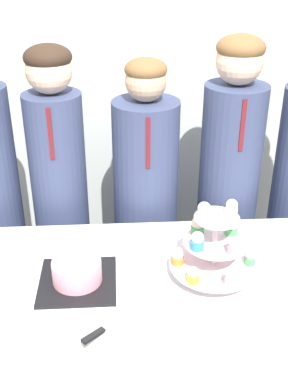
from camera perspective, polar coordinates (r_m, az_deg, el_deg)
The scene contains 8 objects.
wall_back at distance 2.56m, azimuth -1.26°, elevation 17.00°, with size 9.00×0.06×2.70m.
table at distance 2.03m, azimuth 0.37°, elevation -17.66°, with size 1.79×0.63×0.77m.
round_cake at distance 1.69m, azimuth -7.97°, elevation -9.02°, with size 0.27×0.27×0.12m.
cake_knife at distance 1.55m, azimuth -4.56°, elevation -15.73°, with size 0.22×0.19×0.01m.
cupcake_stand at distance 1.69m, azimuth 8.14°, elevation -6.28°, with size 0.31×0.31×0.31m.
student_1 at distance 2.27m, azimuth -9.75°, elevation -1.83°, with size 0.25×0.26×1.47m.
student_2 at distance 2.29m, azimuth 0.19°, elevation -2.88°, with size 0.30×0.30×1.41m.
student_3 at distance 2.31m, azimuth 9.78°, elevation -1.17°, with size 0.28×0.28×1.50m.
Camera 1 is at (-0.10, -1.10, 1.83)m, focal length 45.00 mm.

